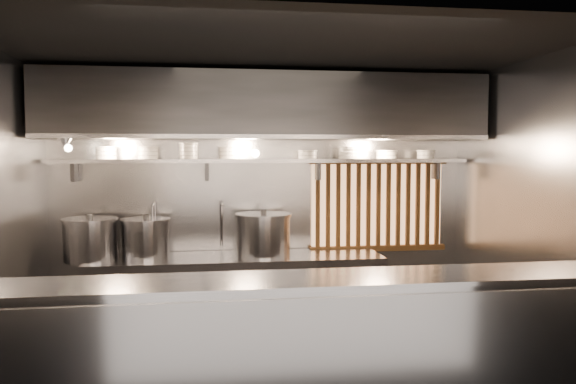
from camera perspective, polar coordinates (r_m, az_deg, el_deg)
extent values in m
plane|color=black|center=(5.06, -0.84, -18.88)|extent=(4.50, 4.50, 0.00)
plane|color=black|center=(4.73, -0.87, 14.15)|extent=(4.50, 4.50, 0.00)
plane|color=gray|center=(6.17, -2.63, -1.25)|extent=(4.50, 0.00, 4.50)
plane|color=gray|center=(5.45, 23.32, -2.28)|extent=(0.00, 3.00, 3.00)
cube|color=#97979C|center=(3.98, 0.98, -16.87)|extent=(4.50, 0.50, 1.10)
cube|color=#939399|center=(3.74, 1.64, -18.27)|extent=(4.50, 0.02, 1.01)
cube|color=#97979C|center=(3.81, 0.99, -8.92)|extent=(4.50, 0.56, 0.03)
cube|color=#97979C|center=(5.95, -5.17, -10.76)|extent=(3.00, 0.70, 0.90)
cube|color=#97979C|center=(5.97, -2.48, 3.18)|extent=(4.40, 0.34, 0.04)
cube|color=#2D2D30|center=(5.77, -2.27, 8.57)|extent=(4.40, 0.80, 0.65)
cube|color=#97979C|center=(5.35, -1.82, 5.65)|extent=(4.40, 0.03, 0.04)
cube|color=#FFB472|center=(6.41, 9.03, -1.28)|extent=(1.50, 0.02, 0.92)
cube|color=brown|center=(6.34, 9.22, 3.10)|extent=(1.56, 0.06, 0.06)
cube|color=brown|center=(6.43, 9.12, -5.67)|extent=(1.56, 0.06, 0.06)
cube|color=brown|center=(6.20, 3.04, -1.42)|extent=(0.04, 0.04, 0.92)
cube|color=brown|center=(6.22, 4.08, -1.40)|extent=(0.04, 0.04, 0.92)
cube|color=brown|center=(6.24, 5.12, -1.39)|extent=(0.04, 0.04, 0.92)
cube|color=brown|center=(6.27, 6.14, -1.37)|extent=(0.04, 0.04, 0.92)
cube|color=brown|center=(6.30, 7.16, -1.35)|extent=(0.04, 0.04, 0.92)
cube|color=brown|center=(6.33, 8.17, -1.34)|extent=(0.04, 0.04, 0.92)
cube|color=brown|center=(6.37, 9.17, -1.32)|extent=(0.04, 0.04, 0.92)
cube|color=brown|center=(6.40, 10.15, -1.30)|extent=(0.04, 0.04, 0.92)
cube|color=brown|center=(6.44, 11.13, -1.28)|extent=(0.04, 0.04, 0.92)
cube|color=brown|center=(6.48, 12.09, -1.26)|extent=(0.04, 0.04, 0.92)
cube|color=brown|center=(6.52, 13.04, -1.25)|extent=(0.04, 0.04, 0.92)
cube|color=brown|center=(6.56, 13.98, -1.23)|extent=(0.04, 0.04, 0.92)
cube|color=brown|center=(6.60, 14.91, -1.21)|extent=(0.04, 0.04, 0.92)
cylinder|color=silver|center=(6.14, -13.33, -3.35)|extent=(0.03, 0.03, 0.48)
sphere|color=silver|center=(6.12, -13.37, -1.12)|extent=(0.04, 0.04, 0.04)
cylinder|color=silver|center=(5.99, -13.48, -1.23)|extent=(0.03, 0.26, 0.03)
sphere|color=silver|center=(5.86, -13.60, -1.35)|extent=(0.04, 0.04, 0.04)
cylinder|color=silver|center=(5.87, -13.58, -2.03)|extent=(0.03, 0.03, 0.14)
cylinder|color=silver|center=(6.12, -6.78, -3.30)|extent=(0.03, 0.03, 0.48)
sphere|color=silver|center=(6.10, -6.80, -1.06)|extent=(0.04, 0.04, 0.04)
cylinder|color=silver|center=(5.97, -6.77, -1.17)|extent=(0.03, 0.26, 0.03)
sphere|color=silver|center=(5.84, -6.74, -1.29)|extent=(0.04, 0.04, 0.04)
cylinder|color=silver|center=(5.84, -6.73, -1.97)|extent=(0.03, 0.03, 0.14)
cone|color=#97979C|center=(5.62, -21.69, 4.78)|extent=(0.25, 0.27, 0.20)
sphere|color=#FFE0B2|center=(5.60, -21.42, 4.18)|extent=(0.07, 0.07, 0.07)
cylinder|color=#2D2D30|center=(5.72, -21.48, 5.57)|extent=(0.02, 0.22, 0.02)
cylinder|color=#2D2D30|center=(5.84, -3.34, 4.73)|extent=(0.01, 0.01, 0.12)
sphere|color=#FFE0B2|center=(5.84, -3.34, 3.95)|extent=(0.09, 0.09, 0.09)
cylinder|color=#97979C|center=(5.91, -19.43, -4.70)|extent=(0.61, 0.61, 0.39)
cylinder|color=#97979C|center=(5.88, -19.48, -2.67)|extent=(0.65, 0.65, 0.03)
cylinder|color=#2D2D30|center=(5.88, -19.49, -2.34)|extent=(0.06, 0.06, 0.04)
cylinder|color=#97979C|center=(5.89, -14.24, -4.71)|extent=(0.54, 0.54, 0.37)
cylinder|color=#97979C|center=(5.87, -14.28, -2.78)|extent=(0.58, 0.58, 0.03)
cylinder|color=#2D2D30|center=(5.86, -14.28, -2.44)|extent=(0.06, 0.06, 0.04)
cylinder|color=#97979C|center=(5.85, -2.50, -4.47)|extent=(0.71, 0.71, 0.41)
cylinder|color=#97979C|center=(5.83, -2.51, -2.35)|extent=(0.75, 0.75, 0.03)
cylinder|color=#2D2D30|center=(5.82, -2.51, -2.01)|extent=(0.06, 0.06, 0.04)
cylinder|color=silver|center=(6.03, -17.96, 3.38)|extent=(0.21, 0.21, 0.03)
cylinder|color=silver|center=(6.03, -17.97, 3.74)|extent=(0.21, 0.21, 0.03)
cylinder|color=silver|center=(6.03, -17.98, 4.10)|extent=(0.21, 0.21, 0.03)
cylinder|color=silver|center=(6.03, -17.98, 4.37)|extent=(0.22, 0.22, 0.01)
cylinder|color=silver|center=(5.97, -14.03, 3.45)|extent=(0.21, 0.21, 0.03)
cylinder|color=silver|center=(5.97, -14.04, 3.81)|extent=(0.21, 0.21, 0.03)
cylinder|color=silver|center=(5.97, -14.05, 4.18)|extent=(0.21, 0.21, 0.03)
cylinder|color=silver|center=(5.97, -14.05, 4.45)|extent=(0.22, 0.22, 0.01)
cylinder|color=silver|center=(5.94, -10.06, 3.51)|extent=(0.19, 0.19, 0.03)
cylinder|color=silver|center=(5.94, -10.07, 3.87)|extent=(0.19, 0.19, 0.03)
cylinder|color=silver|center=(5.94, -10.07, 4.24)|extent=(0.19, 0.19, 0.03)
cylinder|color=silver|center=(5.94, -10.08, 4.61)|extent=(0.19, 0.19, 0.03)
cylinder|color=silver|center=(5.94, -10.08, 4.87)|extent=(0.20, 0.20, 0.01)
cylinder|color=silver|center=(5.94, -5.98, 3.55)|extent=(0.21, 0.21, 0.03)
cylinder|color=silver|center=(5.94, -5.98, 3.91)|extent=(0.21, 0.21, 0.03)
cylinder|color=silver|center=(5.94, -5.98, 4.28)|extent=(0.21, 0.21, 0.03)
cylinder|color=silver|center=(5.94, -5.99, 4.55)|extent=(0.23, 0.23, 0.01)
cylinder|color=silver|center=(6.03, 1.99, 3.57)|extent=(0.20, 0.20, 0.03)
cylinder|color=silver|center=(6.03, 2.00, 3.93)|extent=(0.20, 0.20, 0.03)
cylinder|color=silver|center=(6.03, 2.00, 4.20)|extent=(0.22, 0.22, 0.01)
cylinder|color=silver|center=(6.13, 6.10, 3.56)|extent=(0.21, 0.21, 0.03)
cylinder|color=silver|center=(6.13, 6.10, 3.92)|extent=(0.21, 0.21, 0.03)
cylinder|color=silver|center=(6.13, 6.10, 4.27)|extent=(0.21, 0.21, 0.03)
cylinder|color=silver|center=(6.13, 6.10, 4.53)|extent=(0.23, 0.23, 0.01)
cylinder|color=silver|center=(6.25, 9.99, 3.53)|extent=(0.22, 0.22, 0.03)
cylinder|color=silver|center=(6.25, 10.00, 3.88)|extent=(0.22, 0.22, 0.03)
cylinder|color=silver|center=(6.25, 10.00, 4.14)|extent=(0.24, 0.24, 0.01)
cylinder|color=silver|center=(6.40, 13.82, 3.49)|extent=(0.19, 0.19, 0.03)
cylinder|color=silver|center=(6.40, 13.82, 3.83)|extent=(0.19, 0.19, 0.03)
cylinder|color=silver|center=(6.40, 13.83, 4.08)|extent=(0.20, 0.20, 0.01)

